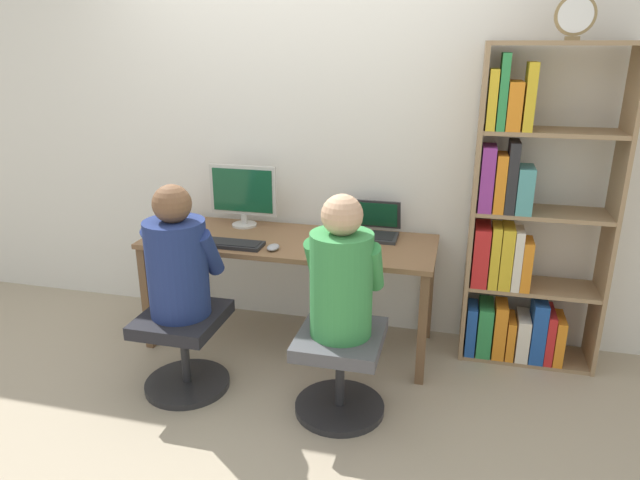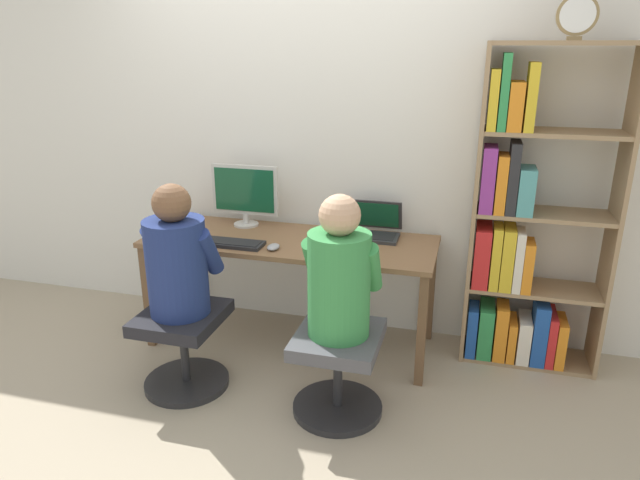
% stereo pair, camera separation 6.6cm
% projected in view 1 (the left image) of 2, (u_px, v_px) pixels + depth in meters
% --- Properties ---
extents(ground_plane, '(14.00, 14.00, 0.00)m').
position_uv_depth(ground_plane, '(276.00, 366.00, 3.45)').
color(ground_plane, tan).
extents(wall_back, '(10.00, 0.05, 2.60)m').
position_uv_depth(wall_back, '(305.00, 134.00, 3.68)').
color(wall_back, silver).
rests_on(wall_back, ground_plane).
extents(desk, '(1.79, 0.65, 0.71)m').
position_uv_depth(desk, '(290.00, 250.00, 3.54)').
color(desk, brown).
rests_on(desk, ground_plane).
extents(desktop_monitor, '(0.45, 0.16, 0.41)m').
position_uv_depth(desktop_monitor, '(243.00, 194.00, 3.71)').
color(desktop_monitor, beige).
rests_on(desktop_monitor, desk).
extents(laptop, '(0.34, 0.28, 0.21)m').
position_uv_depth(laptop, '(371.00, 229.00, 3.57)').
color(laptop, '#2D2D30').
rests_on(laptop, desk).
extents(keyboard, '(0.46, 0.15, 0.03)m').
position_uv_depth(keyboard, '(226.00, 243.00, 3.41)').
color(keyboard, '#232326').
rests_on(keyboard, desk).
extents(computer_mouse_by_keyboard, '(0.07, 0.11, 0.03)m').
position_uv_depth(computer_mouse_by_keyboard, '(273.00, 247.00, 3.34)').
color(computer_mouse_by_keyboard, '#99999E').
rests_on(computer_mouse_by_keyboard, desk).
extents(office_chair_left, '(0.48, 0.48, 0.46)m').
position_uv_depth(office_chair_left, '(184.00, 344.00, 3.16)').
color(office_chair_left, '#262628').
rests_on(office_chair_left, ground_plane).
extents(office_chair_right, '(0.48, 0.48, 0.46)m').
position_uv_depth(office_chair_right, '(340.00, 365.00, 2.95)').
color(office_chair_right, '#262628').
rests_on(office_chair_right, ground_plane).
extents(person_at_monitor, '(0.40, 0.35, 0.72)m').
position_uv_depth(person_at_monitor, '(177.00, 259.00, 3.01)').
color(person_at_monitor, navy).
rests_on(person_at_monitor, office_chair_left).
extents(person_at_laptop, '(0.38, 0.35, 0.73)m').
position_uv_depth(person_at_laptop, '(341.00, 275.00, 2.79)').
color(person_at_laptop, '#388C47').
rests_on(person_at_laptop, office_chair_right).
extents(bookshelf, '(0.78, 0.32, 1.87)m').
position_uv_depth(bookshelf, '(520.00, 236.00, 3.32)').
color(bookshelf, '#997A56').
rests_on(bookshelf, ground_plane).
extents(desk_clock, '(0.20, 0.03, 0.22)m').
position_uv_depth(desk_clock, '(575.00, 16.00, 2.83)').
color(desk_clock, olive).
rests_on(desk_clock, bookshelf).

